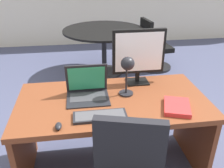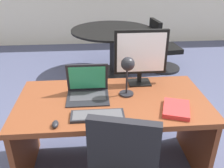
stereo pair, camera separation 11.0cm
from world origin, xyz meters
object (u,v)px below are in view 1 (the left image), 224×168
object	(u,v)px
meeting_table	(104,40)
desk_lamp	(127,68)
mouse	(58,126)
desk	(112,116)
book	(177,107)
laptop	(87,87)
keyboard	(100,116)
meeting_chair_near	(153,50)
monitor	(139,53)

from	to	relation	value
meeting_table	desk_lamp	bearing A→B (deg)	-91.35
mouse	meeting_table	distance (m)	2.55
desk	book	world-z (taller)	book
laptop	keyboard	world-z (taller)	laptop
desk_lamp	meeting_chair_near	distance (m)	2.47
monitor	book	xyz separation A→B (m)	(0.19, -0.49, -0.27)
meeting_table	desk	bearing A→B (deg)	-94.73
laptop	book	bearing A→B (deg)	-24.81
meeting_table	meeting_chair_near	bearing A→B (deg)	6.84
keyboard	book	bearing A→B (deg)	2.96
laptop	book	world-z (taller)	laptop
monitor	book	distance (m)	0.59
meeting_table	meeting_chair_near	world-z (taller)	meeting_chair_near
laptop	book	size ratio (longest dim) A/B	1.13
keyboard	meeting_table	world-z (taller)	meeting_table
meeting_table	book	bearing A→B (deg)	-83.00
laptop	monitor	bearing A→B (deg)	21.25
laptop	meeting_table	bearing A→B (deg)	79.68
laptop	keyboard	distance (m)	0.35
meeting_chair_near	laptop	bearing A→B (deg)	-120.22
book	monitor	bearing A→B (deg)	111.30
desk	mouse	size ratio (longest dim) A/B	19.37
mouse	desk_lamp	distance (m)	0.70
keyboard	mouse	xyz separation A→B (m)	(-0.29, -0.09, 0.01)
keyboard	book	distance (m)	0.59
meeting_table	meeting_chair_near	size ratio (longest dim) A/B	1.49
desk_lamp	laptop	bearing A→B (deg)	171.50
meeting_chair_near	desk	bearing A→B (deg)	-115.56
laptop	desk_lamp	distance (m)	0.37
monitor	meeting_table	bearing A→B (deg)	93.02
desk_lamp	book	size ratio (longest dim) A/B	1.14
desk_lamp	meeting_table	size ratio (longest dim) A/B	0.26
desk_lamp	mouse	bearing A→B (deg)	-145.09
keyboard	mouse	size ratio (longest dim) A/B	4.84
keyboard	book	world-z (taller)	book
meeting_table	meeting_chair_near	xyz separation A→B (m)	(0.88, 0.11, -0.24)
desk_lamp	book	bearing A→B (deg)	-37.29
mouse	book	xyz separation A→B (m)	(0.88, 0.12, -0.00)
desk_lamp	monitor	bearing A→B (deg)	57.47
meeting_chair_near	keyboard	bearing A→B (deg)	-115.41
laptop	mouse	size ratio (longest dim) A/B	4.29
mouse	meeting_table	size ratio (longest dim) A/B	0.06
desk_lamp	meeting_table	distance (m)	2.13
keyboard	meeting_chair_near	world-z (taller)	meeting_chair_near
mouse	meeting_chair_near	bearing A→B (deg)	60.29
desk	keyboard	bearing A→B (deg)	-114.21
monitor	desk_lamp	xyz separation A→B (m)	(-0.15, -0.23, -0.04)
monitor	meeting_table	xyz separation A→B (m)	(-0.10, 1.86, -0.42)
laptop	mouse	xyz separation A→B (m)	(-0.22, -0.43, -0.06)
monitor	meeting_chair_near	xyz separation A→B (m)	(0.78, 1.97, -0.66)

